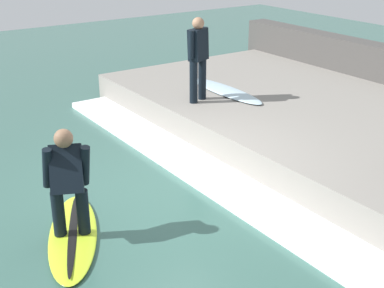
# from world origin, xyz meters

# --- Properties ---
(ground_plane) EXTENTS (28.00, 28.00, 0.00)m
(ground_plane) POSITION_xyz_m (0.00, 0.00, 0.00)
(ground_plane) COLOR #386056
(concrete_ledge) EXTENTS (4.40, 9.38, 0.55)m
(concrete_ledge) POSITION_xyz_m (3.35, 0.00, 0.27)
(concrete_ledge) COLOR gray
(concrete_ledge) RESTS_ON ground_plane
(wave_foam_crest) EXTENTS (0.75, 8.91, 0.11)m
(wave_foam_crest) POSITION_xyz_m (0.78, 0.00, 0.05)
(wave_foam_crest) COLOR white
(wave_foam_crest) RESTS_ON ground_plane
(surfboard_riding) EXTENTS (1.39, 2.09, 0.07)m
(surfboard_riding) POSITION_xyz_m (-1.56, -0.24, 0.03)
(surfboard_riding) COLOR #BFE02D
(surfboard_riding) RESTS_ON ground_plane
(surfer_riding) EXTENTS (0.53, 0.57, 1.35)m
(surfer_riding) POSITION_xyz_m (-1.56, -0.24, 0.81)
(surfer_riding) COLOR black
(surfer_riding) RESTS_ON surfboard_riding
(surfer_waiting_far) EXTENTS (0.49, 0.34, 1.51)m
(surfer_waiting_far) POSITION_xyz_m (1.86, 1.97, 1.39)
(surfer_waiting_far) COLOR black
(surfer_waiting_far) RESTS_ON concrete_ledge
(surfboard_waiting_far) EXTENTS (0.53, 2.09, 0.06)m
(surfboard_waiting_far) POSITION_xyz_m (2.61, 2.11, 0.58)
(surfboard_waiting_far) COLOR silver
(surfboard_waiting_far) RESTS_ON concrete_ledge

